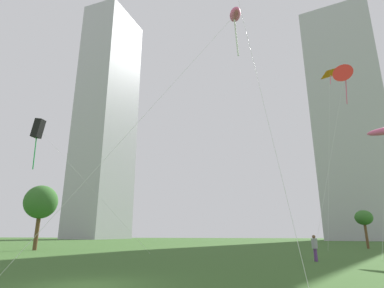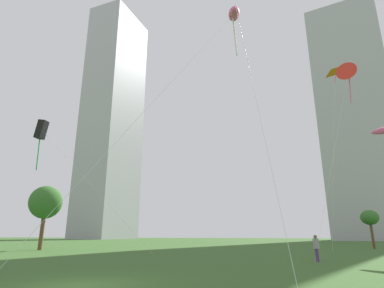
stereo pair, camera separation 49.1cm
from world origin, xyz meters
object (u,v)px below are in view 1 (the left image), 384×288
Objects in this scene: kite_flying_0 at (344,76)px; kite_flying_3 at (235,15)px; park_tree_1 at (41,202)px; distant_highrise_0 at (348,122)px; distant_highrise_1 at (107,118)px; kite_flying_5 at (330,74)px; park_tree_0 at (364,218)px; person_standing_2 at (315,246)px; kite_flying_4 at (38,129)px.

kite_flying_3 is (-11.20, -16.18, -3.00)m from kite_flying_0.
park_tree_1 is 94.32m from distant_highrise_0.
distant_highrise_1 is at bearing 112.82° from park_tree_1.
kite_flying_5 reaches higher than park_tree_0.
kite_flying_3 is 0.17× the size of distant_highrise_1.
kite_flying_3 is 34.21m from park_tree_0.
kite_flying_5 is at bearing -35.75° from person_standing_2.
person_standing_2 is 36.53m from kite_flying_5.
kite_flying_0 is 73.98m from distant_highrise_0.
distant_highrise_0 reaches higher than kite_flying_4.
kite_flying_4 is at bearing -56.66° from distant_highrise_1.
distant_highrise_1 reaches higher than kite_flying_5.
park_tree_1 is at bearing 146.71° from kite_flying_3.
kite_flying_0 reaches higher than person_standing_2.
kite_flying_5 is at bearing -32.22° from distant_highrise_1.
kite_flying_4 is 12.15m from park_tree_1.
distant_highrise_1 reaches higher than distant_highrise_0.
kite_flying_0 is at bearing 16.49° from kite_flying_4.
kite_flying_0 is 19.61m from park_tree_0.
person_standing_2 is 0.02× the size of distant_highrise_0.
kite_flying_3 reaches higher than park_tree_1.
distant_highrise_1 is at bearing 138.16° from kite_flying_5.
distant_highrise_0 is (18.24, 54.04, 10.04)m from kite_flying_5.
kite_flying_5 is 0.28× the size of distant_highrise_1.
park_tree_1 reaches higher than person_standing_2.
kite_flying_5 is 0.37× the size of distant_highrise_0.
park_tree_0 is at bearing -40.23° from person_standing_2.
kite_flying_3 is at bearing -117.57° from park_tree_0.
distant_highrise_1 is (-62.41, 88.50, 47.70)m from person_standing_2.
kite_flying_4 is 40.93m from park_tree_0.
kite_flying_3 reaches higher than person_standing_2.
kite_flying_3 is 93.09m from distant_highrise_0.
kite_flying_3 is 1.33× the size of kite_flying_4.
kite_flying_0 reaches higher than kite_flying_3.
kite_flying_4 is 0.17× the size of distant_highrise_0.
kite_flying_0 is 2.64× the size of park_tree_1.
kite_flying_3 is 2.20× the size of park_tree_1.
kite_flying_5 is at bearing 20.77° from park_tree_1.
distant_highrise_1 is (-69.06, 78.75, 30.02)m from kite_flying_0.
park_tree_1 is at bearing -113.21° from distant_highrise_0.
person_standing_2 is 90.41m from distant_highrise_0.
kite_flying_4 is at bearing -163.51° from kite_flying_0.
park_tree_0 is 0.07× the size of distant_highrise_0.
kite_flying_4 is (-19.27, 7.15, -4.28)m from kite_flying_3.
kite_flying_4 is 96.46m from distant_highrise_0.
distant_highrise_0 is (17.12, 56.44, 32.81)m from park_tree_0.
park_tree_1 is at bearing 179.89° from kite_flying_0.
distant_highrise_0 is at bearing 3.23° from distant_highrise_1.
distant_highrise_0 is at bearing 71.35° from kite_flying_5.
kite_flying_4 reaches higher than park_tree_0.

